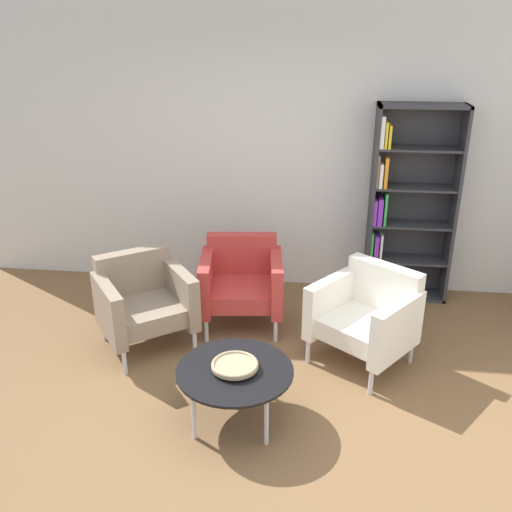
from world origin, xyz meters
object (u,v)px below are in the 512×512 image
(decorative_bowl, at_px, (235,365))
(armchair_near_window, at_px, (143,300))
(armchair_by_bookshelf, at_px, (242,281))
(coffee_table_low, at_px, (235,373))
(armchair_spare_guest, at_px, (367,315))
(bookshelf_tall, at_px, (404,210))

(decorative_bowl, height_order, armchair_near_window, armchair_near_window)
(armchair_by_bookshelf, bearing_deg, decorative_bowl, -90.53)
(coffee_table_low, height_order, armchair_near_window, armchair_near_window)
(armchair_by_bookshelf, distance_m, armchair_near_window, 0.90)
(armchair_by_bookshelf, height_order, armchair_near_window, same)
(armchair_by_bookshelf, xyz_separation_m, armchair_spare_guest, (1.08, -0.51, 0.00))
(bookshelf_tall, height_order, armchair_near_window, bookshelf_tall)
(coffee_table_low, bearing_deg, bookshelf_tall, 57.52)
(armchair_near_window, bearing_deg, decorative_bowl, -80.28)
(bookshelf_tall, height_order, armchair_spare_guest, bookshelf_tall)
(decorative_bowl, height_order, armchair_by_bookshelf, armchair_by_bookshelf)
(decorative_bowl, bearing_deg, armchair_by_bookshelf, 96.12)
(bookshelf_tall, relative_size, armchair_by_bookshelf, 2.41)
(coffee_table_low, bearing_deg, armchair_by_bookshelf, 96.12)
(decorative_bowl, bearing_deg, coffee_table_low, -90.00)
(decorative_bowl, relative_size, armchair_near_window, 0.34)
(armchair_by_bookshelf, relative_size, armchair_near_window, 0.83)
(decorative_bowl, bearing_deg, armchair_spare_guest, 42.11)
(bookshelf_tall, xyz_separation_m, decorative_bowl, (-1.33, -2.09, -0.47))
(decorative_bowl, distance_m, armchair_by_bookshelf, 1.36)
(coffee_table_low, height_order, armchair_by_bookshelf, armchair_by_bookshelf)
(coffee_table_low, xyz_separation_m, decorative_bowl, (0.00, 0.00, 0.06))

